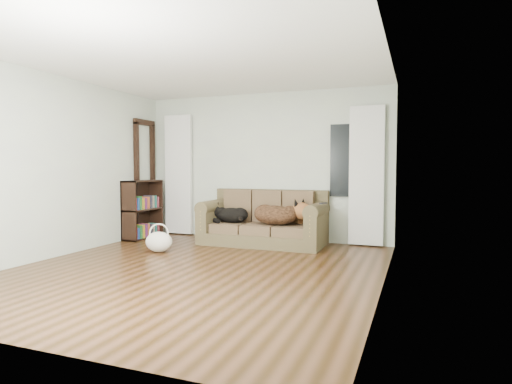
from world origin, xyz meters
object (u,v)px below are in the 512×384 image
(sofa, at_px, (263,218))
(dog_shepherd, at_px, (278,216))
(tote_bag, at_px, (159,242))
(dog_black_lab, at_px, (230,215))
(bookshelf, at_px, (143,211))

(sofa, xyz_separation_m, dog_shepherd, (0.29, -0.04, 0.04))
(tote_bag, bearing_deg, dog_black_lab, 59.91)
(tote_bag, bearing_deg, dog_shepherd, 36.66)
(sofa, height_order, dog_shepherd, sofa)
(sofa, height_order, dog_black_lab, sofa)
(dog_black_lab, height_order, bookshelf, bookshelf)
(sofa, bearing_deg, tote_bag, -136.67)
(dog_black_lab, height_order, dog_shepherd, dog_shepherd)
(dog_shepherd, relative_size, bookshelf, 0.75)
(tote_bag, height_order, bookshelf, bookshelf)
(dog_shepherd, height_order, tote_bag, dog_shepherd)
(sofa, xyz_separation_m, dog_black_lab, (-0.59, -0.03, 0.03))
(sofa, relative_size, bookshelf, 1.94)
(tote_bag, bearing_deg, sofa, 43.33)
(bookshelf, bearing_deg, tote_bag, -47.61)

